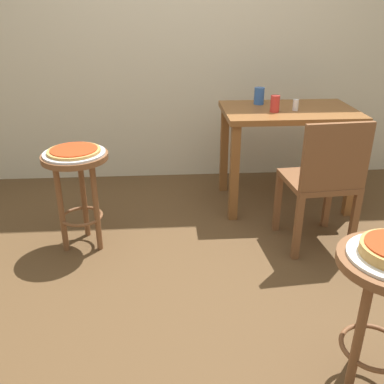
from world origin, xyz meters
The scene contains 9 objects.
ground_plane centered at (0.00, 0.00, 0.00)m, with size 6.00×6.00×0.00m, color brown.
stool_middle centered at (-0.73, 0.44, 0.47)m, with size 0.40×0.40×0.62m.
serving_plate_middle centered at (-0.73, 0.44, 0.63)m, with size 0.37×0.37×0.01m, color silver.
pizza_middle centered at (-0.73, 0.44, 0.65)m, with size 0.31×0.31×0.02m.
dining_table centered at (0.71, 0.99, 0.61)m, with size 0.96×0.62×0.74m.
cup_near_edge centered at (0.58, 0.90, 0.80)m, with size 0.06×0.06×0.12m, color red.
cup_far_edge centered at (0.52, 1.15, 0.80)m, with size 0.08×0.08×0.12m, color #3360B2.
condiment_shaker centered at (0.74, 0.94, 0.78)m, with size 0.04×0.04×0.08m, color white.
wooden_chair centered at (0.76, 0.31, 0.47)m, with size 0.43×0.43×0.85m.
Camera 1 is at (-0.20, -2.00, 1.47)m, focal length 39.81 mm.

